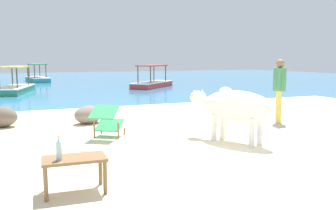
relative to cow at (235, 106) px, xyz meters
name	(u,v)px	position (x,y,z in m)	size (l,w,h in m)	color
sand_beach	(225,159)	(-0.75, -0.89, -0.73)	(18.00, 14.00, 0.04)	beige
water_surface	(64,82)	(-0.75, 21.11, -0.75)	(60.00, 36.00, 0.03)	teal
cow	(235,106)	(0.00, 0.00, 0.00)	(1.18, 1.88, 1.08)	silver
low_bench_table	(74,163)	(-3.28, -1.51, -0.34)	(0.78, 0.48, 0.44)	brown
bottle	(59,150)	(-3.45, -1.56, -0.15)	(0.07, 0.07, 0.30)	#A3C6D1
deck_chair_near	(107,119)	(-2.21, 1.35, -0.33)	(0.86, 0.93, 0.68)	brown
person_standing	(279,86)	(2.25, 1.40, 0.24)	(0.38, 0.39, 1.62)	#DBC64C
shore_rock_large	(89,115)	(-2.25, 3.17, -0.48)	(0.81, 0.58, 0.45)	gray
shore_rock_medium	(1,117)	(-4.28, 3.49, -0.46)	(0.77, 0.56, 0.49)	#6B5B4C
boat_teal	(37,78)	(-2.54, 21.81, -0.46)	(1.65, 3.80, 1.29)	teal
boat_green	(15,87)	(-4.01, 12.91, -0.46)	(2.01, 3.84, 1.29)	#338E66
boat_red	(152,83)	(3.33, 13.61, -0.46)	(3.41, 3.42, 1.29)	#C63833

